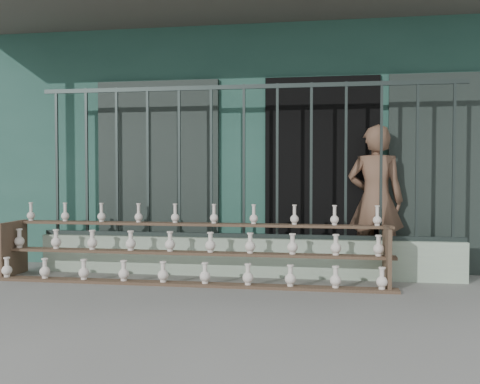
# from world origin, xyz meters

# --- Properties ---
(ground) EXTENTS (60.00, 60.00, 0.00)m
(ground) POSITION_xyz_m (0.00, 0.00, 0.00)
(ground) COLOR slate
(workshop_building) EXTENTS (7.40, 6.60, 3.21)m
(workshop_building) POSITION_xyz_m (0.00, 4.23, 1.62)
(workshop_building) COLOR #285548
(workshop_building) RESTS_ON ground
(parapet_wall) EXTENTS (5.00, 0.20, 0.45)m
(parapet_wall) POSITION_xyz_m (0.00, 1.30, 0.23)
(parapet_wall) COLOR #ADC6AA
(parapet_wall) RESTS_ON ground
(security_fence) EXTENTS (5.00, 0.04, 1.80)m
(security_fence) POSITION_xyz_m (-0.00, 1.30, 1.35)
(security_fence) COLOR #283330
(security_fence) RESTS_ON parapet_wall
(shelf_rack) EXTENTS (4.50, 0.68, 0.85)m
(shelf_rack) POSITION_xyz_m (-0.56, 0.89, 0.36)
(shelf_rack) COLOR brown
(shelf_rack) RESTS_ON ground
(elderly_woman) EXTENTS (0.70, 0.51, 1.78)m
(elderly_woman) POSITION_xyz_m (1.54, 1.60, 0.89)
(elderly_woman) COLOR brown
(elderly_woman) RESTS_ON ground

